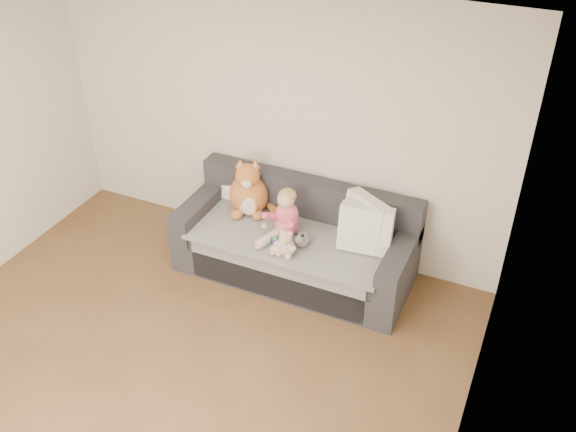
# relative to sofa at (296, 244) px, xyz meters

# --- Properties ---
(room_shell) EXTENTS (5.00, 5.00, 5.00)m
(room_shell) POSITION_rel_sofa_xyz_m (-0.42, -1.64, 0.99)
(room_shell) COLOR brown
(room_shell) RESTS_ON ground
(sofa) EXTENTS (2.20, 0.94, 0.85)m
(sofa) POSITION_rel_sofa_xyz_m (0.00, 0.00, 0.00)
(sofa) COLOR #2B2B31
(sofa) RESTS_ON ground
(cushion_left) EXTENTS (0.40, 0.19, 0.37)m
(cushion_left) POSITION_rel_sofa_xyz_m (-0.70, 0.27, 0.34)
(cushion_left) COLOR white
(cushion_left) RESTS_ON sofa
(cushion_right_back) EXTENTS (0.52, 0.43, 0.45)m
(cushion_right_back) POSITION_rel_sofa_xyz_m (0.63, 0.11, 0.38)
(cushion_right_back) COLOR white
(cushion_right_back) RESTS_ON sofa
(cushion_right_front) EXTENTS (0.49, 0.26, 0.44)m
(cushion_right_front) POSITION_rel_sofa_xyz_m (0.67, -0.01, 0.38)
(cushion_right_front) COLOR white
(cushion_right_front) RESTS_ON sofa
(toddler) EXTENTS (0.34, 0.49, 0.48)m
(toddler) POSITION_rel_sofa_xyz_m (-0.07, -0.12, 0.36)
(toddler) COLOR #E14F7B
(toddler) RESTS_ON sofa
(plush_cat) EXTENTS (0.47, 0.47, 0.59)m
(plush_cat) POSITION_rel_sofa_xyz_m (-0.55, 0.11, 0.38)
(plush_cat) COLOR #AB5C26
(plush_cat) RESTS_ON sofa
(teddy_bear) EXTENTS (0.21, 0.16, 0.27)m
(teddy_bear) POSITION_rel_sofa_xyz_m (0.07, -0.38, 0.27)
(teddy_bear) COLOR tan
(teddy_bear) RESTS_ON sofa
(plush_cow) EXTENTS (0.14, 0.22, 0.18)m
(plush_cow) POSITION_rel_sofa_xyz_m (0.14, -0.20, 0.24)
(plush_cow) COLOR white
(plush_cow) RESTS_ON sofa
(sippy_cup) EXTENTS (0.10, 0.07, 0.11)m
(sippy_cup) POSITION_rel_sofa_xyz_m (-0.07, -0.30, 0.22)
(sippy_cup) COLOR #42348F
(sippy_cup) RESTS_ON sofa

